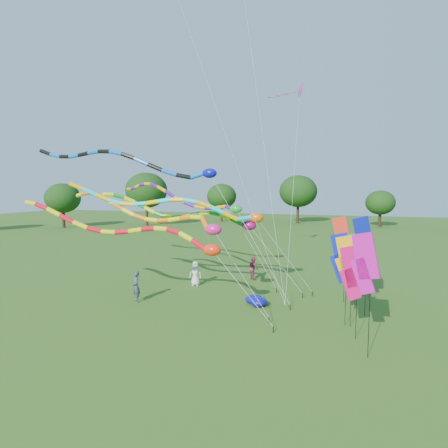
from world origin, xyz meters
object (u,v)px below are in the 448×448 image
(tube_kite_red, at_px, (138,232))
(person_a, at_px, (195,273))
(person_c, at_px, (253,268))
(tube_kite_orange, at_px, (156,214))
(person_b, at_px, (136,286))
(blue_nylon_heap, at_px, (257,301))

(tube_kite_red, relative_size, person_a, 8.55)
(person_c, bearing_deg, tube_kite_orange, 110.56)
(tube_kite_red, height_order, person_c, tube_kite_red)
(person_b, bearing_deg, tube_kite_orange, 90.00)
(person_a, height_order, person_b, person_b)
(blue_nylon_heap, height_order, person_c, person_c)
(blue_nylon_heap, xyz_separation_m, person_b, (-6.93, -1.41, 0.67))
(person_b, xyz_separation_m, person_c, (5.30, 7.52, -0.10))
(person_a, relative_size, person_b, 0.91)
(tube_kite_orange, bearing_deg, blue_nylon_heap, 20.62)
(person_a, xyz_separation_m, person_c, (3.38, 2.99, -0.02))
(tube_kite_red, relative_size, tube_kite_orange, 1.03)
(person_b, bearing_deg, person_a, 113.14)
(blue_nylon_heap, distance_m, person_a, 5.93)
(tube_kite_orange, height_order, person_a, tube_kite_orange)
(blue_nylon_heap, bearing_deg, tube_kite_red, -152.37)
(person_c, bearing_deg, person_b, 108.80)
(tube_kite_orange, height_order, blue_nylon_heap, tube_kite_orange)
(tube_kite_red, relative_size, person_c, 8.79)
(person_b, bearing_deg, person_c, 100.93)
(tube_kite_orange, distance_m, person_a, 5.70)
(person_b, relative_size, person_c, 1.13)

